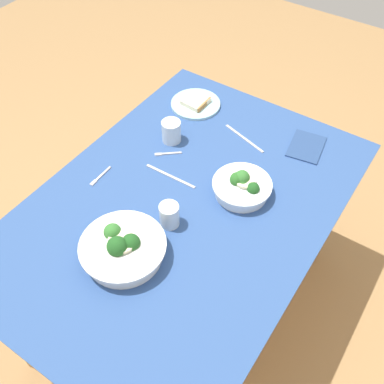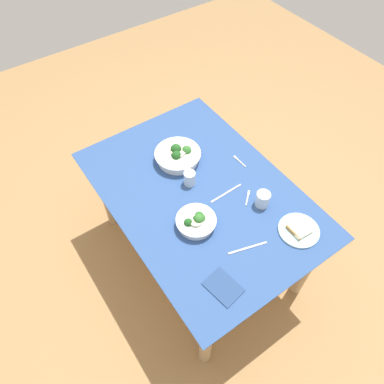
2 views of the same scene
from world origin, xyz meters
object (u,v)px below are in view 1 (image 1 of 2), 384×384
object	(u,v)px
water_glass_side	(171,131)
table_knife_right	(244,138)
broccoli_bowl_far	(123,249)
table_knife_left	(170,176)
broccoli_bowl_near	(242,186)
water_glass_center	(169,215)
bread_side_plate	(196,103)
napkin_folded_upper	(306,147)
fork_by_near_bowl	(100,177)
fork_by_far_bowl	(167,154)

from	to	relation	value
water_glass_side	table_knife_right	bearing A→B (deg)	-54.94
broccoli_bowl_far	table_knife_left	world-z (taller)	broccoli_bowl_far
broccoli_bowl_far	table_knife_left	xyz separation A→B (m)	(0.37, 0.08, -0.04)
broccoli_bowl_near	water_glass_center	distance (m)	0.29
broccoli_bowl_near	bread_side_plate	distance (m)	0.54
bread_side_plate	napkin_folded_upper	size ratio (longest dim) A/B	1.27
broccoli_bowl_far	broccoli_bowl_near	world-z (taller)	broccoli_bowl_far
water_glass_side	napkin_folded_upper	size ratio (longest dim) A/B	0.53
water_glass_side	table_knife_right	world-z (taller)	water_glass_side
broccoli_bowl_far	broccoli_bowl_near	xyz separation A→B (m)	(0.44, -0.18, -0.00)
broccoli_bowl_near	bread_side_plate	bearing A→B (deg)	51.41
bread_side_plate	table_knife_left	bearing A→B (deg)	-158.84
fork_by_near_bowl	napkin_folded_upper	distance (m)	0.81
water_glass_center	broccoli_bowl_near	bearing A→B (deg)	-27.50
water_glass_center	fork_by_far_bowl	bearing A→B (deg)	37.76
table_knife_left	napkin_folded_upper	size ratio (longest dim) A/B	1.28
water_glass_side	napkin_folded_upper	world-z (taller)	water_glass_side
water_glass_center	fork_by_far_bowl	size ratio (longest dim) A/B	1.01
bread_side_plate	fork_by_near_bowl	distance (m)	0.56
water_glass_center	napkin_folded_upper	bearing A→B (deg)	-20.38
bread_side_plate	table_knife_left	distance (m)	0.44
fork_by_far_bowl	broccoli_bowl_far	bearing A→B (deg)	69.45
napkin_folded_upper	broccoli_bowl_near	bearing A→B (deg)	165.21
water_glass_side	fork_by_near_bowl	size ratio (longest dim) A/B	0.81
bread_side_plate	table_knife_left	xyz separation A→B (m)	(-0.41, -0.16, -0.01)
water_glass_center	water_glass_side	bearing A→B (deg)	34.72
fork_by_near_bowl	water_glass_side	bearing A→B (deg)	161.03
fork_by_far_bowl	napkin_folded_upper	xyz separation A→B (m)	(0.34, -0.44, 0.00)
broccoli_bowl_far	fork_by_far_bowl	size ratio (longest dim) A/B	3.16
table_knife_right	broccoli_bowl_far	bearing A→B (deg)	102.88
bread_side_plate	napkin_folded_upper	bearing A→B (deg)	-87.58
water_glass_center	broccoli_bowl_far	bearing A→B (deg)	166.55
fork_by_far_bowl	napkin_folded_upper	bearing A→B (deg)	177.84
fork_by_far_bowl	table_knife_right	world-z (taller)	same
bread_side_plate	napkin_folded_upper	xyz separation A→B (m)	(0.02, -0.51, -0.01)
broccoli_bowl_far	table_knife_left	distance (m)	0.38
broccoli_bowl_near	water_glass_side	xyz separation A→B (m)	(0.09, 0.37, 0.01)
broccoli_bowl_near	table_knife_left	bearing A→B (deg)	106.43
broccoli_bowl_near	napkin_folded_upper	xyz separation A→B (m)	(0.36, -0.09, -0.03)
bread_side_plate	water_glass_center	xyz separation A→B (m)	(-0.59, -0.28, 0.03)
water_glass_center	table_knife_left	bearing A→B (deg)	35.15
water_glass_center	fork_by_far_bowl	xyz separation A→B (m)	(0.27, 0.21, -0.04)
broccoli_bowl_far	bread_side_plate	distance (m)	0.81
fork_by_far_bowl	table_knife_right	bearing A→B (deg)	-170.30
table_knife_left	napkin_folded_upper	bearing A→B (deg)	-130.57
table_knife_left	broccoli_bowl_far	bearing A→B (deg)	101.19
broccoli_bowl_far	broccoli_bowl_near	size ratio (longest dim) A/B	1.30
broccoli_bowl_near	fork_by_near_bowl	size ratio (longest dim) A/B	1.92
fork_by_far_bowl	table_knife_left	bearing A→B (deg)	92.17
broccoli_bowl_near	water_glass_center	xyz separation A→B (m)	(-0.26, 0.13, 0.01)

